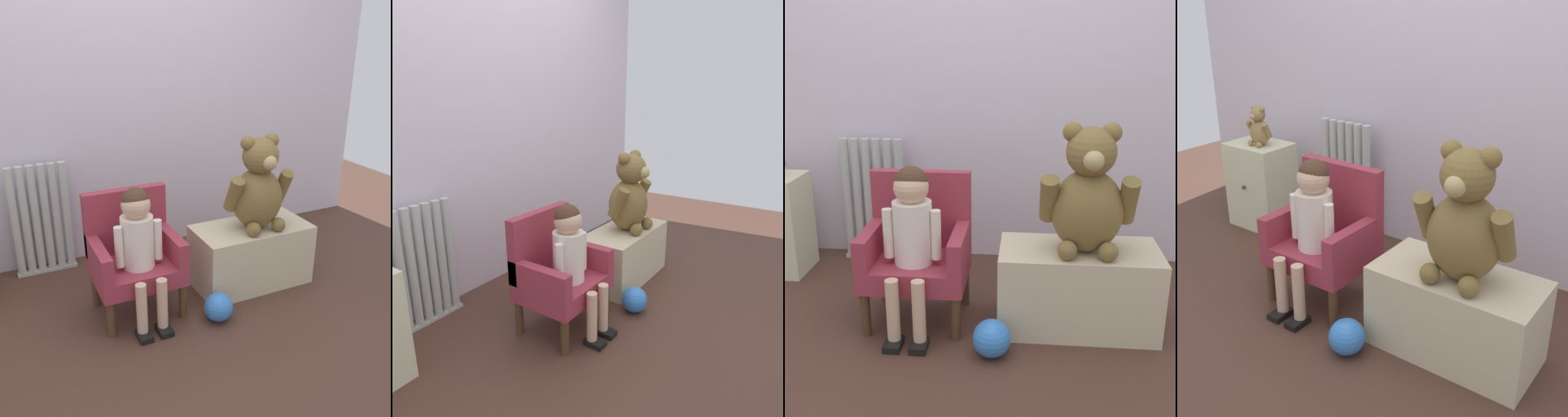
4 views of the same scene
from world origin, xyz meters
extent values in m
plane|color=#492D23|center=(0.00, 0.00, 0.00)|extent=(6.00, 6.00, 0.00)
cube|color=silver|center=(0.00, 1.30, 1.20)|extent=(3.80, 0.05, 2.40)
cylinder|color=#B8BEBA|center=(-0.74, 1.18, 0.37)|extent=(0.05, 0.05, 0.69)
cylinder|color=#B8BEBA|center=(-0.68, 1.18, 0.37)|extent=(0.05, 0.05, 0.69)
cylinder|color=#B8BEBA|center=(-0.62, 1.18, 0.37)|extent=(0.05, 0.05, 0.69)
cylinder|color=#B8BEBA|center=(-0.56, 1.18, 0.37)|extent=(0.05, 0.05, 0.69)
cylinder|color=#B8BEBA|center=(-0.49, 1.18, 0.37)|extent=(0.05, 0.05, 0.69)
cylinder|color=#B8BEBA|center=(-0.43, 1.18, 0.37)|extent=(0.05, 0.05, 0.69)
cube|color=#B8BEBA|center=(-0.59, 1.18, 0.01)|extent=(0.37, 0.05, 0.02)
cube|color=beige|center=(-1.11, 0.96, 0.27)|extent=(0.38, 0.29, 0.55)
sphere|color=#4C3823|center=(-1.11, 0.80, 0.30)|extent=(0.02, 0.02, 0.02)
cube|color=#952F3F|center=(-0.20, 0.50, 0.25)|extent=(0.46, 0.38, 0.10)
cube|color=#952F3F|center=(-0.20, 0.66, 0.49)|extent=(0.46, 0.06, 0.36)
cube|color=#952F3F|center=(-0.40, 0.50, 0.37)|extent=(0.06, 0.38, 0.14)
cube|color=#952F3F|center=(0.00, 0.50, 0.37)|extent=(0.06, 0.38, 0.14)
cylinder|color=#4C331E|center=(-0.40, 0.34, 0.10)|extent=(0.04, 0.04, 0.20)
cylinder|color=#4C331E|center=(0.00, 0.34, 0.10)|extent=(0.04, 0.04, 0.20)
cylinder|color=#4C331E|center=(-0.40, 0.66, 0.10)|extent=(0.04, 0.04, 0.20)
cylinder|color=#4C331E|center=(0.00, 0.66, 0.10)|extent=(0.04, 0.04, 0.20)
cylinder|color=silver|center=(-0.20, 0.46, 0.44)|extent=(0.17, 0.17, 0.28)
sphere|color=#D8AD8E|center=(-0.20, 0.46, 0.65)|extent=(0.15, 0.15, 0.15)
sphere|color=#472D1E|center=(-0.20, 0.46, 0.67)|extent=(0.14, 0.14, 0.14)
cylinder|color=#D8AD8E|center=(-0.25, 0.27, 0.17)|extent=(0.06, 0.06, 0.27)
cube|color=black|center=(-0.25, 0.25, 0.01)|extent=(0.07, 0.11, 0.03)
cylinder|color=#D8AD8E|center=(-0.14, 0.27, 0.17)|extent=(0.06, 0.06, 0.27)
cube|color=black|center=(-0.14, 0.25, 0.01)|extent=(0.07, 0.11, 0.03)
cylinder|color=silver|center=(-0.30, 0.44, 0.44)|extent=(0.04, 0.04, 0.22)
cylinder|color=silver|center=(-0.09, 0.44, 0.44)|extent=(0.04, 0.04, 0.22)
cube|color=beige|center=(0.52, 0.51, 0.19)|extent=(0.69, 0.35, 0.37)
ellipsoid|color=brown|center=(0.54, 0.50, 0.55)|extent=(0.30, 0.26, 0.36)
sphere|color=brown|center=(0.54, 0.48, 0.81)|extent=(0.21, 0.21, 0.21)
sphere|color=tan|center=(0.54, 0.39, 0.79)|extent=(0.08, 0.08, 0.08)
sphere|color=brown|center=(0.47, 0.50, 0.89)|extent=(0.08, 0.08, 0.08)
sphere|color=brown|center=(0.62, 0.50, 0.89)|extent=(0.08, 0.08, 0.08)
cylinder|color=brown|center=(0.38, 0.48, 0.61)|extent=(0.08, 0.16, 0.22)
cylinder|color=brown|center=(0.71, 0.48, 0.61)|extent=(0.08, 0.16, 0.22)
sphere|color=brown|center=(0.46, 0.39, 0.42)|extent=(0.08, 0.08, 0.08)
sphere|color=brown|center=(0.63, 0.39, 0.42)|extent=(0.08, 0.08, 0.08)
ellipsoid|color=olive|center=(-1.07, 0.94, 0.62)|extent=(0.13, 0.11, 0.16)
sphere|color=olive|center=(-1.07, 0.94, 0.74)|extent=(0.09, 0.09, 0.09)
sphere|color=tan|center=(-1.07, 0.90, 0.73)|extent=(0.04, 0.04, 0.04)
sphere|color=olive|center=(-1.10, 0.94, 0.77)|extent=(0.04, 0.04, 0.04)
sphere|color=olive|center=(-1.04, 0.94, 0.77)|extent=(0.04, 0.04, 0.04)
cylinder|color=olive|center=(-1.14, 0.94, 0.65)|extent=(0.03, 0.07, 0.10)
cylinder|color=olive|center=(-1.00, 0.94, 0.65)|extent=(0.03, 0.07, 0.10)
sphere|color=olive|center=(-1.11, 0.89, 0.56)|extent=(0.04, 0.04, 0.04)
sphere|color=olive|center=(-1.03, 0.89, 0.56)|extent=(0.04, 0.04, 0.04)
sphere|color=#3479D2|center=(0.16, 0.23, 0.08)|extent=(0.16, 0.16, 0.16)
camera|label=1|loc=(-0.85, -1.63, 1.50)|focal=40.00mm
camera|label=2|loc=(-1.68, -0.67, 1.26)|focal=32.00mm
camera|label=3|loc=(0.29, -1.62, 1.25)|focal=45.00mm
camera|label=4|loc=(1.32, -1.18, 1.44)|focal=45.00mm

